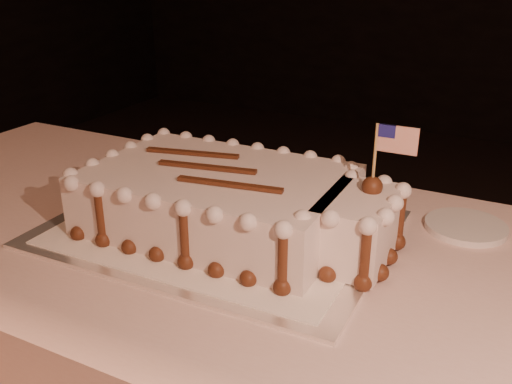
% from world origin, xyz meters
% --- Properties ---
extents(cake_board, '(0.64, 0.48, 0.01)m').
position_xyz_m(cake_board, '(-0.30, 0.61, 0.75)').
color(cake_board, white).
rests_on(cake_board, banquet_table).
extents(doily, '(0.57, 0.44, 0.00)m').
position_xyz_m(doily, '(-0.30, 0.61, 0.76)').
color(doily, white).
rests_on(doily, cake_board).
extents(sheet_cake, '(0.60, 0.35, 0.24)m').
position_xyz_m(sheet_cake, '(-0.26, 0.61, 0.82)').
color(sheet_cake, silver).
rests_on(sheet_cake, doily).
extents(side_plate, '(0.15, 0.15, 0.01)m').
position_xyz_m(side_plate, '(0.12, 0.84, 0.76)').
color(side_plate, silver).
rests_on(side_plate, banquet_table).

